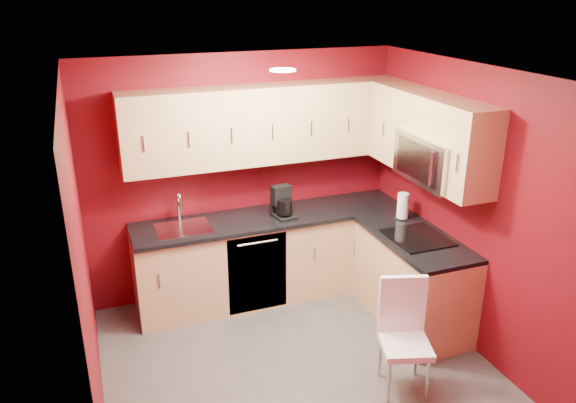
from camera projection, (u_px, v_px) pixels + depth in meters
floor at (295, 363)px, 4.90m from camera, size 3.20×3.20×0.00m
ceiling at (297, 74)px, 4.00m from camera, size 3.20×3.20×0.00m
wall_back at (243, 177)px, 5.76m from camera, size 3.20×0.00×3.20m
wall_front at (393, 337)px, 3.14m from camera, size 3.20×0.00×3.20m
wall_left at (84, 266)px, 3.93m from camera, size 0.00×3.00×3.00m
wall_right at (464, 207)px, 4.97m from camera, size 0.00×3.00×3.00m
base_cabinets_back at (272, 257)px, 5.86m from camera, size 2.80×0.60×0.87m
base_cabinets_right at (412, 281)px, 5.39m from camera, size 0.60×1.30×0.87m
countertop_back at (272, 217)px, 5.68m from camera, size 2.80×0.63×0.04m
countertop_right at (416, 239)px, 5.21m from camera, size 0.63×1.27×0.04m
upper_cabinets_back at (266, 124)px, 5.47m from camera, size 2.80×0.35×0.75m
upper_cabinets_right at (425, 127)px, 5.07m from camera, size 0.35×1.55×0.75m
microwave at (436, 159)px, 4.93m from camera, size 0.42×0.76×0.42m
cooktop at (417, 238)px, 5.17m from camera, size 0.50×0.55×0.01m
sink at (183, 224)px, 5.38m from camera, size 0.52×0.42×0.35m
dishwasher_front at (257, 273)px, 5.52m from camera, size 0.60×0.02×0.82m
downlight at (283, 70)px, 4.27m from camera, size 0.20×0.20×0.01m
coffee_maker at (284, 203)px, 5.56m from camera, size 0.23×0.28×0.32m
napkin_holder at (283, 207)px, 5.67m from camera, size 0.17×0.17×0.16m
paper_towel at (403, 206)px, 5.56m from camera, size 0.19×0.19×0.26m
dining_chair at (406, 340)px, 4.44m from camera, size 0.48×0.49×0.94m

